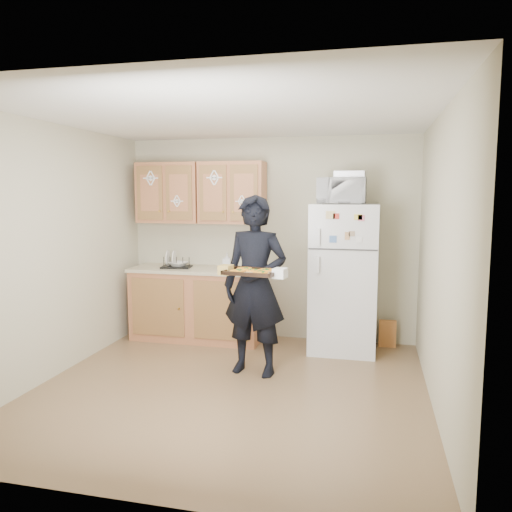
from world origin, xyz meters
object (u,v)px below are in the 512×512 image
object	(u,v)px
microwave	(342,191)
baking_tray	(252,273)
person	(255,286)
refrigerator	(344,278)
dish_rack	(176,262)

from	to	relation	value
microwave	baking_tray	bearing A→B (deg)	-120.05
baking_tray	microwave	xyz separation A→B (m)	(0.74, 1.21, 0.76)
microwave	person	bearing A→B (deg)	-129.22
refrigerator	baking_tray	xyz separation A→B (m)	(-0.78, -1.26, 0.23)
refrigerator	dish_rack	world-z (taller)	refrigerator
refrigerator	baking_tray	world-z (taller)	refrigerator
person	dish_rack	size ratio (longest dim) A/B	5.06
refrigerator	dish_rack	bearing A→B (deg)	179.48
refrigerator	dish_rack	distance (m)	2.06
refrigerator	microwave	bearing A→B (deg)	-128.31
person	dish_rack	world-z (taller)	person
person	baking_tray	world-z (taller)	person
dish_rack	refrigerator	bearing A→B (deg)	-0.52
person	microwave	bearing A→B (deg)	58.01
microwave	dish_rack	size ratio (longest dim) A/B	1.48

